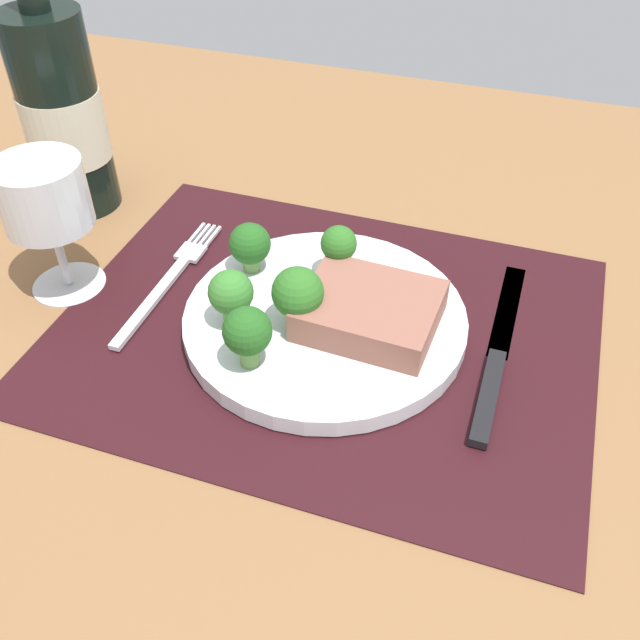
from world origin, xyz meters
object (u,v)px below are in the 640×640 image
(knife, at_px, (496,359))
(wine_glass, at_px, (45,203))
(plate, at_px, (325,320))
(fork, at_px, (170,279))
(steak, at_px, (368,314))
(wine_bottle, at_px, (62,113))

(knife, height_order, wine_glass, wine_glass)
(plate, bearing_deg, fork, 174.86)
(steak, distance_m, knife, 0.11)
(knife, bearing_deg, wine_glass, -177.63)
(fork, distance_m, wine_bottle, 0.21)
(fork, height_order, wine_bottle, wine_bottle)
(plate, distance_m, wine_glass, 0.26)
(wine_bottle, bearing_deg, fork, -31.92)
(wine_glass, bearing_deg, knife, 3.46)
(steak, relative_size, wine_glass, 0.87)
(steak, bearing_deg, wine_glass, -177.23)
(steak, relative_size, fork, 0.58)
(plate, distance_m, knife, 0.15)
(plate, xyz_separation_m, wine_bottle, (-0.31, 0.11, 0.09))
(steak, bearing_deg, wine_bottle, 161.89)
(wine_bottle, relative_size, wine_glass, 2.28)
(wine_bottle, bearing_deg, wine_glass, -62.74)
(plate, xyz_separation_m, knife, (0.15, 0.01, -0.00))
(wine_bottle, distance_m, wine_glass, 0.15)
(plate, relative_size, steak, 2.20)
(plate, bearing_deg, knife, 2.07)
(steak, xyz_separation_m, fork, (-0.20, 0.02, -0.03))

